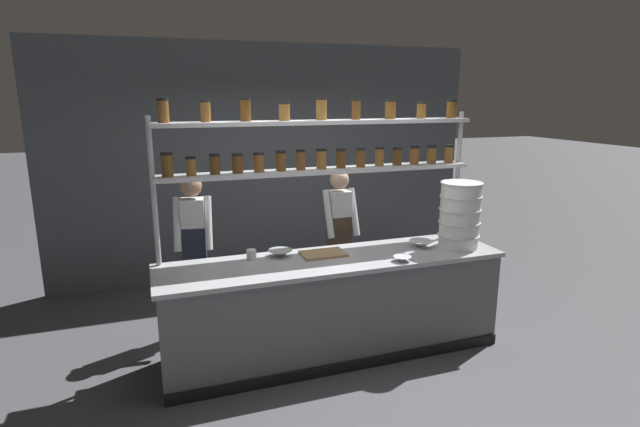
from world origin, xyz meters
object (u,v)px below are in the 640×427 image
at_px(cutting_board, 323,254).
at_px(chef_left, 195,246).
at_px(prep_bowl_near_left, 421,244).
at_px(prep_bowl_center_back, 280,253).
at_px(container_stack, 460,215).
at_px(chef_center, 339,233).
at_px(prep_bowl_center_front, 402,259).
at_px(serving_cup_front, 251,255).
at_px(spice_shelf_unit, 321,152).

bearing_deg(cutting_board, chef_left, 146.82).
xyz_separation_m(prep_bowl_near_left, prep_bowl_center_back, (-1.35, 0.17, -0.00)).
bearing_deg(container_stack, chef_center, 133.43).
xyz_separation_m(cutting_board, prep_bowl_center_front, (0.60, -0.39, 0.01)).
bearing_deg(chef_center, chef_left, 179.58).
bearing_deg(container_stack, prep_bowl_near_left, 161.56).
xyz_separation_m(container_stack, serving_cup_front, (-1.95, 0.29, -0.27)).
xyz_separation_m(cutting_board, prep_bowl_center_back, (-0.38, 0.09, 0.02)).
distance_m(spice_shelf_unit, chef_center, 1.14).
relative_size(spice_shelf_unit, chef_center, 1.90).
relative_size(chef_left, chef_center, 1.02).
height_order(cutting_board, prep_bowl_center_back, prep_bowl_center_back).
xyz_separation_m(prep_bowl_center_front, prep_bowl_center_back, (-0.98, 0.48, 0.01)).
bearing_deg(spice_shelf_unit, serving_cup_front, -169.98).
distance_m(cutting_board, prep_bowl_center_front, 0.71).
distance_m(chef_left, chef_center, 1.52).
height_order(spice_shelf_unit, prep_bowl_center_front, spice_shelf_unit).
bearing_deg(spice_shelf_unit, chef_center, 52.37).
bearing_deg(prep_bowl_near_left, prep_bowl_center_back, 172.70).
xyz_separation_m(chef_center, prep_bowl_near_left, (0.53, -0.80, 0.05)).
bearing_deg(serving_cup_front, chef_center, 30.07).
bearing_deg(chef_center, cutting_board, -122.46).
relative_size(container_stack, cutting_board, 1.58).
distance_m(container_stack, serving_cup_front, 1.99).
bearing_deg(prep_bowl_center_front, cutting_board, 146.74).
bearing_deg(chef_left, cutting_board, -23.93).
distance_m(cutting_board, serving_cup_front, 0.65).
xyz_separation_m(chef_left, prep_bowl_center_back, (0.70, -0.61, 0.03)).
bearing_deg(chef_left, prep_bowl_near_left, -11.74).
distance_m(chef_left, prep_bowl_center_front, 2.00).
height_order(chef_left, cutting_board, chef_left).
height_order(prep_bowl_center_front, prep_bowl_center_back, prep_bowl_center_back).
relative_size(prep_bowl_near_left, prep_bowl_center_back, 1.05).
relative_size(container_stack, prep_bowl_near_left, 2.73).
bearing_deg(chef_center, serving_cup_front, -150.95).
xyz_separation_m(prep_bowl_center_front, serving_cup_front, (-1.24, 0.48, 0.02)).
distance_m(chef_left, cutting_board, 1.29).
relative_size(chef_center, container_stack, 2.50).
bearing_deg(prep_bowl_center_front, container_stack, 15.74).
height_order(prep_bowl_near_left, prep_bowl_center_front, prep_bowl_near_left).
distance_m(spice_shelf_unit, prep_bowl_center_front, 1.21).
height_order(container_stack, cutting_board, container_stack).
xyz_separation_m(container_stack, prep_bowl_center_front, (-0.71, -0.20, -0.29)).
xyz_separation_m(chef_left, chef_center, (1.52, 0.02, -0.02)).
bearing_deg(chef_left, prep_bowl_center_front, -23.96).
height_order(container_stack, serving_cup_front, container_stack).
distance_m(spice_shelf_unit, serving_cup_front, 1.12).
relative_size(prep_bowl_center_front, serving_cup_front, 1.77).
relative_size(prep_bowl_center_back, serving_cup_front, 2.44).
bearing_deg(prep_bowl_center_back, spice_shelf_unit, 15.89).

